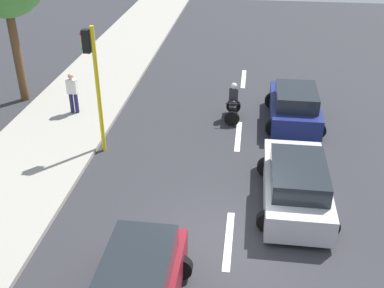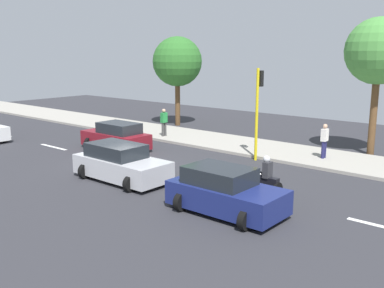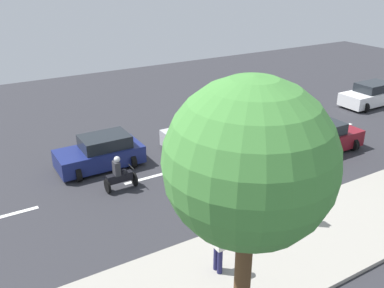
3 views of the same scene
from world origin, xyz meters
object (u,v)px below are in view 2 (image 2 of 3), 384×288
traffic_light_corner (258,101)px  pedestrian_by_tree (164,121)px  car_silver (121,163)px  street_tree_south (177,62)px  street_tree_north (379,52)px  car_maroon (116,137)px  pedestrian_near_signal (324,140)px  motorcycle (264,179)px  car_dark_blue (225,192)px

traffic_light_corner → pedestrian_by_tree: bearing=81.9°
pedestrian_by_tree → car_silver: bearing=-147.5°
car_silver → street_tree_south: street_tree_south is taller
car_silver → street_tree_north: street_tree_north is taller
car_maroon → street_tree_north: street_tree_north is taller
car_maroon → pedestrian_near_signal: size_ratio=2.35×
motorcycle → car_dark_blue: bearing=179.0°
pedestrian_near_signal → street_tree_south: (3.39, 12.70, 3.50)m
pedestrian_by_tree → car_dark_blue: bearing=-127.4°
pedestrian_near_signal → motorcycle: bearing=-175.2°
car_maroon → car_silver: bearing=-128.5°
traffic_light_corner → pedestrian_near_signal: bearing=-53.9°
car_dark_blue → pedestrian_near_signal: 8.91m
car_dark_blue → motorcycle: (2.43, -0.04, -0.07)m
car_silver → pedestrian_by_tree: size_ratio=2.53×
motorcycle → car_silver: bearing=110.9°
pedestrian_by_tree → traffic_light_corner: size_ratio=0.38×
car_dark_blue → street_tree_south: (12.28, 13.20, 3.85)m
car_dark_blue → pedestrian_by_tree: pedestrian_by_tree is taller
motorcycle → street_tree_north: bearing=-4.8°
motorcycle → street_tree_south: size_ratio=0.24×
pedestrian_near_signal → street_tree_north: bearing=-25.3°
car_maroon → pedestrian_by_tree: size_ratio=2.35×
pedestrian_by_tree → street_tree_south: street_tree_south is taller
car_maroon → pedestrian_by_tree: (4.04, 0.29, 0.35)m
pedestrian_by_tree → pedestrian_near_signal: bearing=-85.0°
car_silver → traffic_light_corner: traffic_light_corner is taller
motorcycle → pedestrian_by_tree: 11.93m
car_dark_blue → car_silver: 5.57m
car_maroon → car_dark_blue: bearing=-111.3°
street_tree_south → street_tree_north: size_ratio=0.91×
car_dark_blue → motorcycle: motorcycle is taller
traffic_light_corner → street_tree_south: (5.31, 10.07, 1.63)m
pedestrian_by_tree → street_tree_north: size_ratio=0.24×
car_maroon → street_tree_south: size_ratio=0.63×
pedestrian_by_tree → motorcycle: bearing=-118.0°
motorcycle → street_tree_south: (9.86, 13.24, 3.91)m
traffic_light_corner → street_tree_south: size_ratio=0.71×
car_dark_blue → traffic_light_corner: size_ratio=0.86×
car_maroon → pedestrian_by_tree: 4.07m
motorcycle → pedestrian_by_tree: bearing=62.0°
motorcycle → traffic_light_corner: size_ratio=0.34×
pedestrian_by_tree → street_tree_north: street_tree_north is taller
car_silver → pedestrian_near_signal: 9.99m
motorcycle → pedestrian_by_tree: pedestrian_by_tree is taller
car_maroon → traffic_light_corner: bearing=-67.1°
car_dark_blue → motorcycle: bearing=-1.0°
traffic_light_corner → car_maroon: bearing=112.9°
motorcycle → traffic_light_corner: traffic_light_corner is taller
car_silver → street_tree_north: size_ratio=0.62×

